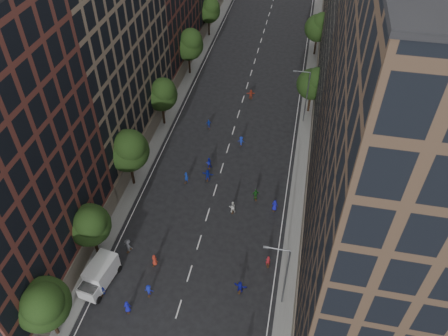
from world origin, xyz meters
name	(u,v)px	position (x,y,z in m)	size (l,w,h in m)	color
ground	(233,132)	(0.00, 40.00, 0.00)	(240.00, 240.00, 0.00)	black
sidewalk_left	(173,97)	(-12.00, 47.50, 0.07)	(4.00, 105.00, 0.15)	slate
sidewalk_right	(313,113)	(12.00, 47.50, 0.07)	(4.00, 105.00, 0.15)	slate
bldg_left_b	(83,33)	(-19.00, 35.00, 17.00)	(14.00, 26.00, 34.00)	#806A53
bldg_right_a	(409,171)	(19.00, 15.00, 18.00)	(14.00, 30.00, 36.00)	#463325
bldg_right_b	(382,32)	(19.00, 44.00, 16.50)	(14.00, 28.00, 33.00)	#5C564C
tree_left_0	(43,304)	(-11.01, 3.85, 5.96)	(5.20, 5.20, 8.83)	black
tree_left_1	(90,224)	(-11.02, 13.86, 5.55)	(4.80, 4.80, 8.21)	black
tree_left_2	(128,149)	(-10.99, 25.83, 6.36)	(5.60, 5.60, 9.45)	black
tree_left_3	(162,93)	(-11.02, 39.85, 5.82)	(5.00, 5.00, 8.58)	black
tree_left_4	(189,44)	(-11.00, 55.84, 6.10)	(5.40, 5.40, 9.08)	black
tree_left_5	(209,10)	(-11.02, 71.86, 5.68)	(4.80, 4.80, 8.33)	black
tree_right_a	(314,83)	(11.38, 47.85, 5.63)	(5.00, 5.00, 8.39)	black
tree_right_b	(319,26)	(11.39, 67.85, 5.96)	(5.20, 5.20, 8.83)	black
streetlamp_near	(284,274)	(10.37, 12.00, 5.17)	(2.64, 0.22, 9.06)	#595B60
streetlamp_far	(306,94)	(10.37, 45.00, 5.17)	(2.64, 0.22, 9.06)	#595B60
cargo_van	(99,275)	(-9.28, 10.41, 1.45)	(3.23, 5.46, 2.74)	silver
skater_0	(127,307)	(-5.12, 7.76, 0.79)	(0.77, 0.50, 1.57)	#13169F
skater_3	(149,290)	(-3.58, 10.08, 0.75)	(0.97, 0.56, 1.50)	#1420A6
skater_4	(102,290)	(-8.50, 9.08, 0.85)	(1.00, 0.42, 1.71)	navy
skater_5	(240,287)	(5.99, 12.41, 0.80)	(1.48, 0.47, 1.60)	#1316A1
skater_6	(154,260)	(-4.20, 13.91, 0.78)	(0.76, 0.50, 1.56)	#A92C1C
skater_7	(268,261)	(8.50, 16.39, 0.77)	(0.56, 0.37, 1.54)	maroon
skater_8	(232,207)	(3.01, 23.62, 0.87)	(0.84, 0.66, 1.74)	silver
skater_9	(128,246)	(-7.79, 15.13, 0.95)	(1.22, 0.70, 1.89)	#3F4044
skater_10	(256,195)	(5.60, 26.44, 0.87)	(1.02, 0.42, 1.74)	#1A571A
skater_11	(208,175)	(-1.43, 28.77, 0.87)	(1.61, 0.51, 1.74)	navy
skater_12	(275,205)	(8.26, 25.05, 0.80)	(0.79, 0.51, 1.61)	#1515AD
skater_13	(186,177)	(-4.20, 27.77, 0.86)	(0.63, 0.41, 1.72)	navy
skater_14	(209,163)	(-1.86, 31.28, 0.83)	(0.81, 0.63, 1.66)	#171FBB
skater_15	(241,141)	(1.79, 37.12, 0.76)	(0.98, 0.56, 1.52)	#1631B9
skater_16	(209,124)	(-3.96, 40.38, 0.75)	(0.88, 0.37, 1.50)	#1738BD
skater_17	(251,94)	(1.25, 50.00, 0.80)	(1.48, 0.47, 1.60)	#AF331D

